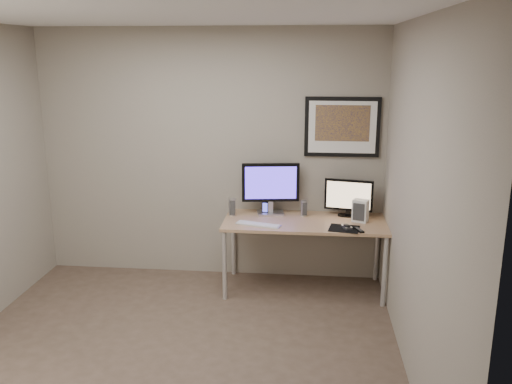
% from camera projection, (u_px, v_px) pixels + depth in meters
% --- Properties ---
extents(floor, '(3.60, 3.60, 0.00)m').
position_uv_depth(floor, '(175.00, 354.00, 4.34)').
color(floor, '#48392D').
rests_on(floor, ground).
extents(room, '(3.60, 3.60, 3.60)m').
position_uv_depth(room, '(181.00, 142.00, 4.36)').
color(room, white).
rests_on(room, ground).
extents(desk, '(1.60, 0.70, 0.73)m').
position_uv_depth(desk, '(305.00, 227.00, 5.37)').
color(desk, '#9C774B').
rests_on(desk, floor).
extents(framed_art, '(0.75, 0.04, 0.60)m').
position_uv_depth(framed_art, '(342.00, 127.00, 5.42)').
color(framed_art, black).
rests_on(framed_art, room).
extents(monitor_large, '(0.58, 0.22, 0.53)m').
position_uv_depth(monitor_large, '(271.00, 186.00, 5.51)').
color(monitor_large, '#BCBCC1').
rests_on(monitor_large, desk).
extents(monitor_tv, '(0.48, 0.15, 0.38)m').
position_uv_depth(monitor_tv, '(349.00, 197.00, 5.45)').
color(monitor_tv, black).
rests_on(monitor_tv, desk).
extents(speaker_left, '(0.08, 0.08, 0.18)m').
position_uv_depth(speaker_left, '(232.00, 207.00, 5.51)').
color(speaker_left, '#BCBCC1').
rests_on(speaker_left, desk).
extents(speaker_right, '(0.08, 0.08, 0.16)m').
position_uv_depth(speaker_right, '(304.00, 208.00, 5.50)').
color(speaker_right, '#BCBCC1').
rests_on(speaker_right, desk).
extents(phone_dock, '(0.07, 0.07, 0.14)m').
position_uv_depth(phone_dock, '(265.00, 208.00, 5.55)').
color(phone_dock, black).
rests_on(phone_dock, desk).
extents(keyboard, '(0.46, 0.23, 0.02)m').
position_uv_depth(keyboard, '(258.00, 224.00, 5.22)').
color(keyboard, silver).
rests_on(keyboard, desk).
extents(mousepad, '(0.32, 0.29, 0.00)m').
position_uv_depth(mousepad, '(344.00, 229.00, 5.11)').
color(mousepad, black).
rests_on(mousepad, desk).
extents(mouse, '(0.10, 0.13, 0.04)m').
position_uv_depth(mouse, '(347.00, 226.00, 5.12)').
color(mouse, black).
rests_on(mouse, mousepad).
extents(remote, '(0.09, 0.16, 0.02)m').
position_uv_depth(remote, '(359.00, 230.00, 5.05)').
color(remote, black).
rests_on(remote, desk).
extents(fan_unit, '(0.17, 0.15, 0.22)m').
position_uv_depth(fan_unit, '(360.00, 211.00, 5.31)').
color(fan_unit, silver).
rests_on(fan_unit, desk).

